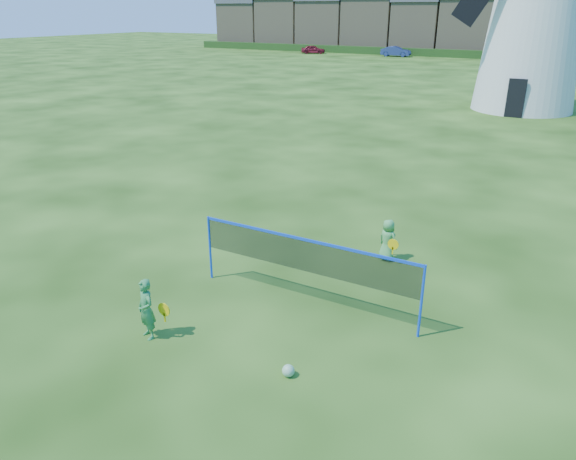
% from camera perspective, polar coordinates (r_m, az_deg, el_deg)
% --- Properties ---
extents(ground, '(220.00, 220.00, 0.00)m').
position_cam_1_polar(ground, '(11.88, -2.05, -7.32)').
color(ground, black).
rests_on(ground, ground).
extents(windmill, '(13.48, 6.03, 18.38)m').
position_cam_1_polar(windmill, '(37.22, 25.10, 21.24)').
color(windmill, white).
rests_on(windmill, ground).
extents(badminton_net, '(5.05, 0.05, 1.55)m').
position_cam_1_polar(badminton_net, '(11.14, 1.85, -2.84)').
color(badminton_net, blue).
rests_on(badminton_net, ground).
extents(player_girl, '(0.68, 0.43, 1.23)m').
position_cam_1_polar(player_girl, '(10.63, -14.86, -8.18)').
color(player_girl, '#348245').
rests_on(player_girl, ground).
extents(player_boy, '(0.67, 0.51, 1.08)m').
position_cam_1_polar(player_boy, '(13.65, 10.59, -1.06)').
color(player_boy, '#4EA255').
rests_on(player_boy, ground).
extents(play_ball, '(0.22, 0.22, 0.22)m').
position_cam_1_polar(play_ball, '(9.57, 0.03, -14.77)').
color(play_ball, green).
rests_on(play_ball, ground).
extents(terraced_houses, '(66.54, 8.40, 8.29)m').
position_cam_1_polar(terraced_houses, '(84.40, 13.69, 20.63)').
color(terraced_houses, gray).
rests_on(terraced_houses, ground).
extents(hedge, '(62.00, 0.80, 1.00)m').
position_cam_1_polar(hedge, '(79.81, 10.00, 18.30)').
color(hedge, '#193814').
rests_on(hedge, ground).
extents(car_left, '(3.66, 2.64, 1.16)m').
position_cam_1_polar(car_left, '(80.55, 2.71, 18.68)').
color(car_left, maroon).
rests_on(car_left, ground).
extents(car_right, '(4.04, 1.68, 1.30)m').
position_cam_1_polar(car_right, '(76.93, 11.43, 18.17)').
color(car_right, navy).
rests_on(car_right, ground).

